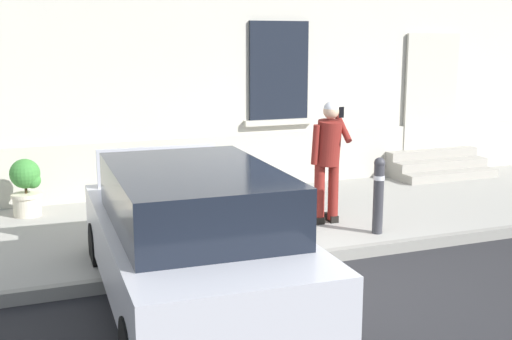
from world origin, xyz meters
name	(u,v)px	position (x,y,z in m)	size (l,w,h in m)	color
ground_plane	(339,292)	(0.00, 0.00, 0.00)	(80.00, 80.00, 0.00)	#232326
sidewalk	(249,221)	(0.00, 2.80, 0.07)	(24.00, 3.60, 0.15)	#99968E
curb_edge	(303,259)	(0.00, 0.94, 0.07)	(24.00, 0.12, 0.15)	gray
entrance_stoop	(437,166)	(4.43, 4.23, 0.34)	(1.95, 0.96, 0.48)	#9E998E
hatchback_car_silver	(192,235)	(-1.62, 0.17, 0.79)	(1.91, 4.12, 1.50)	#B7B7BF
bollard_near_person	(378,193)	(1.31, 1.35, 0.71)	(0.15, 0.15, 1.04)	#333338
person_on_phone	(328,154)	(0.89, 2.03, 1.15)	(0.51, 0.48, 1.75)	maroon
planter_cream	(26,186)	(-3.07, 4.02, 0.61)	(0.44, 0.44, 0.86)	beige
planter_olive	(170,178)	(-0.95, 3.81, 0.61)	(0.44, 0.44, 0.86)	#606B38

